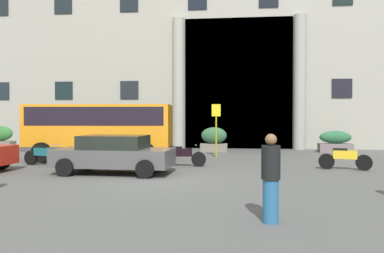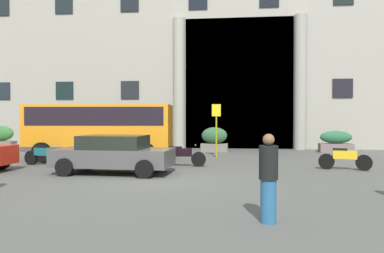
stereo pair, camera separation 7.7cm
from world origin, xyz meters
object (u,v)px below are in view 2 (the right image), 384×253
object	(u,v)px
hedge_planter_entrance_left	(214,140)
parked_sedan_far	(114,154)
orange_minibus	(101,127)
hedge_planter_far_east	(103,139)
bus_stop_sign	(216,125)
scooter_by_planter	(43,155)
motorcycle_near_kerb	(344,158)
hedge_planter_east	(336,142)
pedestrian_woman_with_bag	(268,178)
hedge_planter_far_west	(1,138)
motorcycle_far_end	(179,155)

from	to	relation	value
hedge_planter_entrance_left	parked_sedan_far	xyz separation A→B (m)	(-3.03, -9.53, 0.02)
orange_minibus	hedge_planter_far_east	xyz separation A→B (m)	(-1.81, 5.34, -0.85)
hedge_planter_entrance_left	hedge_planter_far_east	distance (m)	6.88
bus_stop_sign	hedge_planter_far_east	xyz separation A→B (m)	(-7.18, 3.67, -0.93)
orange_minibus	hedge_planter_entrance_left	world-z (taller)	orange_minibus
hedge_planter_entrance_left	scooter_by_planter	size ratio (longest dim) A/B	0.80
motorcycle_near_kerb	scooter_by_planter	world-z (taller)	same
hedge_planter_east	pedestrian_woman_with_bag	bearing A→B (deg)	-107.63
parked_sedan_far	bus_stop_sign	bearing A→B (deg)	63.98
motorcycle_near_kerb	bus_stop_sign	bearing A→B (deg)	154.21
motorcycle_near_kerb	parked_sedan_far	bearing A→B (deg)	-153.77
bus_stop_sign	pedestrian_woman_with_bag	world-z (taller)	bus_stop_sign
hedge_planter_far_west	scooter_by_planter	size ratio (longest dim) A/B	0.86
hedge_planter_far_west	scooter_by_planter	xyz separation A→B (m)	(6.41, -7.12, -0.26)
hedge_planter_entrance_left	pedestrian_woman_with_bag	size ratio (longest dim) A/B	0.92
bus_stop_sign	hedge_planter_entrance_left	size ratio (longest dim) A/B	1.70
bus_stop_sign	hedge_planter_east	size ratio (longest dim) A/B	1.43
hedge_planter_east	parked_sedan_far	world-z (taller)	parked_sedan_far
hedge_planter_far_west	motorcycle_far_end	world-z (taller)	hedge_planter_far_west
scooter_by_planter	bus_stop_sign	bearing A→B (deg)	43.58
motorcycle_far_end	hedge_planter_far_east	bearing A→B (deg)	119.08
hedge_planter_far_east	parked_sedan_far	xyz separation A→B (m)	(3.84, -9.73, -0.00)
motorcycle_near_kerb	motorcycle_far_end	world-z (taller)	same
hedge_planter_far_east	parked_sedan_far	size ratio (longest dim) A/B	0.46
parked_sedan_far	hedge_planter_east	bearing A→B (deg)	47.05
hedge_planter_far_west	hedge_planter_far_east	xyz separation A→B (m)	(6.21, 0.67, -0.01)
pedestrian_woman_with_bag	orange_minibus	bearing A→B (deg)	133.87
orange_minibus	scooter_by_planter	size ratio (longest dim) A/B	3.49
parked_sedan_far	motorcycle_far_end	bearing A→B (deg)	50.17
parked_sedan_far	motorcycle_near_kerb	xyz separation A→B (m)	(8.42, 1.95, -0.25)
orange_minibus	parked_sedan_far	xyz separation A→B (m)	(2.03, -4.40, -0.86)
orange_minibus	motorcycle_near_kerb	bearing A→B (deg)	-17.65
hedge_planter_far_west	pedestrian_woman_with_bag	bearing A→B (deg)	-45.20
hedge_planter_entrance_left	motorcycle_far_end	distance (m)	7.40
bus_stop_sign	hedge_planter_entrance_left	distance (m)	3.60
hedge_planter_far_east	hedge_planter_east	distance (m)	13.84
bus_stop_sign	hedge_planter_far_west	distance (m)	13.75
bus_stop_sign	hedge_planter_east	xyz separation A→B (m)	(6.67, 3.69, -1.05)
hedge_planter_far_west	parked_sedan_far	bearing A→B (deg)	-42.01
hedge_planter_far_west	pedestrian_woman_with_bag	xyz separation A→B (m)	(15.03, -15.13, 0.14)
hedge_planter_entrance_left	pedestrian_woman_with_bag	xyz separation A→B (m)	(1.94, -15.60, 0.16)
hedge_planter_entrance_left	pedestrian_woman_with_bag	distance (m)	15.72
orange_minibus	hedge_planter_far_east	distance (m)	5.70
hedge_planter_far_east	scooter_by_planter	world-z (taller)	hedge_planter_far_east
parked_sedan_far	pedestrian_woman_with_bag	size ratio (longest dim) A/B	2.49
scooter_by_planter	orange_minibus	bearing A→B (deg)	69.65
orange_minibus	hedge_planter_far_west	size ratio (longest dim) A/B	4.05
parked_sedan_far	scooter_by_planter	bearing A→B (deg)	154.72
hedge_planter_far_west	hedge_planter_entrance_left	distance (m)	13.10
orange_minibus	hedge_planter_east	bearing A→B (deg)	19.51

